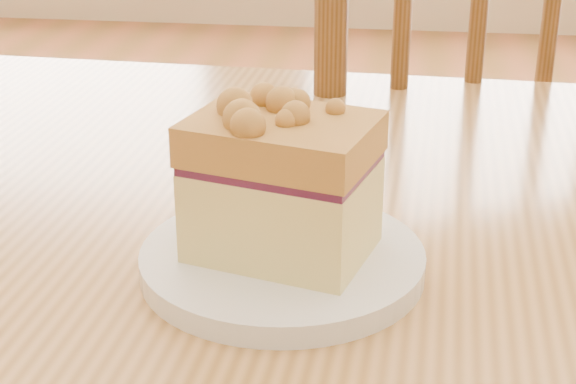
{
  "coord_description": "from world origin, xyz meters",
  "views": [
    {
      "loc": [
        -0.01,
        -0.55,
        1.06
      ],
      "look_at": [
        -0.09,
        0.04,
        0.8
      ],
      "focal_mm": 55.0,
      "sensor_mm": 36.0,
      "label": 1
    }
  ],
  "objects_px": {
    "cafe_table_main": "(340,311)",
    "cafe_chair_main": "(410,205)",
    "plate": "(282,261)",
    "cake_slice": "(281,178)"
  },
  "relations": [
    {
      "from": "cafe_table_main",
      "to": "cafe_chair_main",
      "type": "distance_m",
      "value": 0.58
    },
    {
      "from": "plate",
      "to": "cake_slice",
      "type": "xyz_separation_m",
      "value": [
        -0.0,
        0.0,
        0.06
      ]
    },
    {
      "from": "cafe_table_main",
      "to": "cake_slice",
      "type": "height_order",
      "value": "cake_slice"
    },
    {
      "from": "plate",
      "to": "cake_slice",
      "type": "relative_size",
      "value": 1.42
    },
    {
      "from": "cafe_table_main",
      "to": "cafe_chair_main",
      "type": "relative_size",
      "value": 1.29
    },
    {
      "from": "cafe_chair_main",
      "to": "cake_slice",
      "type": "xyz_separation_m",
      "value": [
        -0.1,
        -0.66,
        0.31
      ]
    },
    {
      "from": "cafe_chair_main",
      "to": "cake_slice",
      "type": "height_order",
      "value": "cafe_chair_main"
    },
    {
      "from": "cafe_table_main",
      "to": "cake_slice",
      "type": "xyz_separation_m",
      "value": [
        -0.04,
        -0.1,
        0.16
      ]
    },
    {
      "from": "plate",
      "to": "cake_slice",
      "type": "distance_m",
      "value": 0.06
    },
    {
      "from": "cafe_table_main",
      "to": "plate",
      "type": "bearing_deg",
      "value": -107.16
    }
  ]
}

